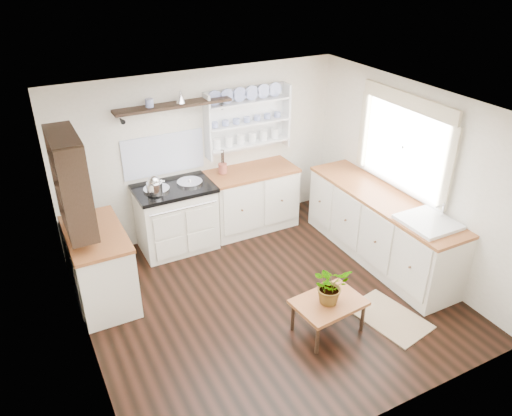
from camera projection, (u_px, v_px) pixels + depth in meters
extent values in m
cube|color=black|center=(268.00, 298.00, 5.89)|extent=(4.00, 3.80, 0.01)
cube|color=beige|center=(202.00, 154.00, 6.83)|extent=(4.00, 0.02, 2.30)
cube|color=beige|center=(411.00, 177.00, 6.16)|extent=(0.02, 3.80, 2.30)
cube|color=beige|center=(77.00, 262.00, 4.53)|extent=(0.02, 3.80, 2.30)
cube|color=white|center=(271.00, 109.00, 4.80)|extent=(4.00, 3.80, 0.01)
cube|color=white|center=(404.00, 147.00, 6.10)|extent=(0.04, 1.40, 1.00)
cube|color=white|center=(403.00, 147.00, 6.09)|extent=(0.02, 1.50, 1.10)
cube|color=beige|center=(408.00, 101.00, 5.80)|extent=(0.04, 1.55, 0.18)
cube|color=silver|center=(176.00, 219.00, 6.69)|extent=(0.98, 0.64, 0.86)
cube|color=black|center=(174.00, 188.00, 6.47)|extent=(1.02, 0.68, 0.05)
cylinder|color=silver|center=(157.00, 189.00, 6.36)|extent=(0.33, 0.33, 0.03)
cylinder|color=silver|center=(190.00, 182.00, 6.55)|extent=(0.33, 0.33, 0.03)
cylinder|color=silver|center=(184.00, 208.00, 6.25)|extent=(0.88, 0.02, 0.02)
cube|color=beige|center=(252.00, 199.00, 7.18)|extent=(1.25, 0.60, 0.88)
cube|color=brown|center=(251.00, 171.00, 6.97)|extent=(1.27, 0.63, 0.04)
cube|color=beige|center=(380.00, 228.00, 6.45)|extent=(0.60, 2.40, 0.88)
cube|color=brown|center=(384.00, 198.00, 6.24)|extent=(0.62, 2.43, 0.04)
cube|color=white|center=(426.00, 231.00, 5.70)|extent=(0.55, 0.60, 0.28)
cylinder|color=silver|center=(442.00, 212.00, 5.68)|extent=(0.02, 0.02, 0.22)
cube|color=beige|center=(100.00, 267.00, 5.70)|extent=(0.60, 1.10, 0.88)
cube|color=brown|center=(94.00, 234.00, 5.49)|extent=(0.62, 1.13, 0.04)
cube|color=white|center=(245.00, 119.00, 6.89)|extent=(1.20, 0.03, 0.90)
cube|color=white|center=(248.00, 121.00, 6.82)|extent=(1.20, 0.22, 0.02)
cylinder|color=navy|center=(248.00, 101.00, 6.70)|extent=(0.20, 0.02, 0.20)
cube|color=black|center=(173.00, 105.00, 6.20)|extent=(1.50, 0.24, 0.04)
cone|color=black|center=(121.00, 120.00, 6.04)|extent=(0.06, 0.20, 0.06)
cone|color=black|center=(219.00, 105.00, 6.57)|extent=(0.06, 0.20, 0.06)
cube|color=black|center=(71.00, 181.00, 5.11)|extent=(0.28, 0.80, 1.05)
cylinder|color=#A44E3C|center=(223.00, 168.00, 6.82)|extent=(0.12, 0.12, 0.14)
cube|color=brown|center=(329.00, 303.00, 5.24)|extent=(0.77, 0.58, 0.04)
cylinder|color=black|center=(317.00, 340.00, 5.03)|extent=(0.04, 0.04, 0.35)
cylinder|color=black|center=(293.00, 317.00, 5.34)|extent=(0.04, 0.04, 0.35)
cylinder|color=black|center=(363.00, 317.00, 5.33)|extent=(0.04, 0.04, 0.35)
cylinder|color=black|center=(337.00, 297.00, 5.63)|extent=(0.04, 0.04, 0.35)
imported|color=#3F7233|center=(330.00, 285.00, 5.13)|extent=(0.39, 0.34, 0.42)
cube|color=#947256|center=(389.00, 317.00, 5.58)|extent=(0.70, 0.94, 0.02)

